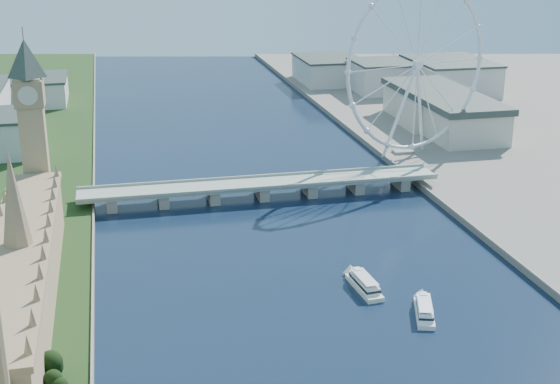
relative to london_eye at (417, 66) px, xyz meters
name	(u,v)px	position (x,y,z in m)	size (l,w,h in m)	color
parliament_range	(22,277)	(-247.98, -185.08, -49.04)	(24.00, 200.00, 70.00)	tan
big_ben	(31,109)	(-247.98, -77.08, -0.95)	(20.02, 20.02, 110.00)	tan
westminster_bridge	(262,187)	(-119.98, -55.08, -60.89)	(220.00, 22.00, 9.50)	gray
london_eye	(417,66)	(0.00, 0.00, 0.00)	(113.60, 39.12, 124.30)	silver
county_hall	(441,131)	(55.02, 74.92, -67.52)	(54.00, 144.00, 35.00)	beige
city_skyline	(248,87)	(-80.75, 205.00, -50.56)	(505.00, 280.00, 32.00)	beige
tour_boat_near	(364,290)	(-99.62, -191.80, -67.52)	(8.09, 31.58, 6.99)	silver
tour_boat_far	(424,315)	(-82.57, -221.11, -67.52)	(7.61, 29.79, 6.58)	white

